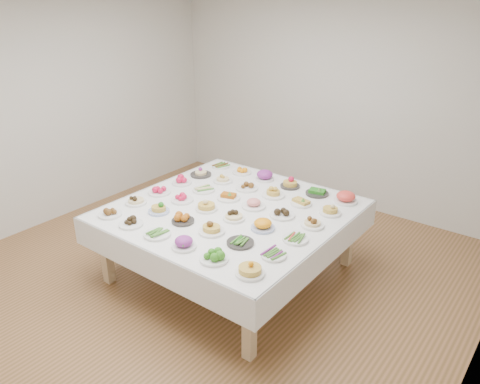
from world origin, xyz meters
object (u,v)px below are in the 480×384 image
Objects in this scene: dish_35 at (346,196)px; dish_18 at (182,180)px; display_table at (231,215)px; dish_0 at (110,212)px.

dish_18 is at bearing -158.32° from dish_35.
dish_35 reaches higher than dish_18.
dish_18 is (-0.85, 0.17, 0.11)m from display_table.
dish_0 is at bearing -134.86° from display_table.
dish_0 is 2.37m from dish_35.
display_table is 1.19m from dish_0.
display_table is at bearing -11.49° from dish_18.
dish_18 is at bearing 168.51° from display_table.
dish_18 reaches higher than display_table.
dish_35 is at bearing 45.03° from display_table.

